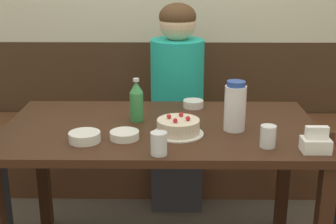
{
  "coord_description": "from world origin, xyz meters",
  "views": [
    {
      "loc": [
        0.05,
        -2.0,
        1.43
      ],
      "look_at": [
        0.03,
        0.05,
        0.77
      ],
      "focal_mm": 50.0,
      "sensor_mm": 36.0,
      "label": 1
    }
  ],
  "objects_px": {
    "bowl_soup_white": "(85,137)",
    "bowl_rice_small": "(193,104)",
    "person_pale_blue_shirt": "(177,112)",
    "soju_bottle": "(136,101)",
    "glass_tumbler_short": "(159,144)",
    "glass_water_tall": "(268,136)",
    "water_pitcher": "(235,106)",
    "bench_seat": "(165,154)",
    "birthday_cake": "(178,127)",
    "napkin_holder": "(316,143)",
    "bowl_side_dish": "(125,135)"
  },
  "relations": [
    {
      "from": "glass_water_tall",
      "to": "water_pitcher",
      "type": "bearing_deg",
      "value": 119.1
    },
    {
      "from": "water_pitcher",
      "to": "napkin_holder",
      "type": "bearing_deg",
      "value": -40.69
    },
    {
      "from": "napkin_holder",
      "to": "water_pitcher",
      "type": "bearing_deg",
      "value": 139.31
    },
    {
      "from": "bowl_rice_small",
      "to": "bowl_side_dish",
      "type": "height_order",
      "value": "bowl_rice_small"
    },
    {
      "from": "bowl_soup_white",
      "to": "bowl_rice_small",
      "type": "xyz_separation_m",
      "value": [
        0.47,
        0.48,
        -0.0
      ]
    },
    {
      "from": "water_pitcher",
      "to": "soju_bottle",
      "type": "relative_size",
      "value": 1.09
    },
    {
      "from": "bench_seat",
      "to": "soju_bottle",
      "type": "bearing_deg",
      "value": -98.64
    },
    {
      "from": "glass_water_tall",
      "to": "person_pale_blue_shirt",
      "type": "xyz_separation_m",
      "value": [
        -0.36,
        0.89,
        -0.19
      ]
    },
    {
      "from": "napkin_holder",
      "to": "bowl_side_dish",
      "type": "bearing_deg",
      "value": 170.26
    },
    {
      "from": "water_pitcher",
      "to": "bowl_rice_small",
      "type": "relative_size",
      "value": 2.16
    },
    {
      "from": "soju_bottle",
      "to": "bowl_soup_white",
      "type": "distance_m",
      "value": 0.34
    },
    {
      "from": "soju_bottle",
      "to": "glass_water_tall",
      "type": "relative_size",
      "value": 2.28
    },
    {
      "from": "glass_tumbler_short",
      "to": "bowl_soup_white",
      "type": "bearing_deg",
      "value": 156.97
    },
    {
      "from": "birthday_cake",
      "to": "glass_water_tall",
      "type": "xyz_separation_m",
      "value": [
        0.36,
        -0.14,
        0.01
      ]
    },
    {
      "from": "napkin_holder",
      "to": "glass_tumbler_short",
      "type": "distance_m",
      "value": 0.61
    },
    {
      "from": "bowl_rice_small",
      "to": "glass_water_tall",
      "type": "height_order",
      "value": "glass_water_tall"
    },
    {
      "from": "glass_water_tall",
      "to": "birthday_cake",
      "type": "bearing_deg",
      "value": 158.6
    },
    {
      "from": "bowl_side_dish",
      "to": "napkin_holder",
      "type": "bearing_deg",
      "value": -9.74
    },
    {
      "from": "bowl_soup_white",
      "to": "bowl_rice_small",
      "type": "bearing_deg",
      "value": 45.81
    },
    {
      "from": "bowl_rice_small",
      "to": "glass_tumbler_short",
      "type": "relative_size",
      "value": 1.13
    },
    {
      "from": "soju_bottle",
      "to": "bowl_soup_white",
      "type": "xyz_separation_m",
      "value": [
        -0.2,
        -0.27,
        -0.08
      ]
    },
    {
      "from": "bowl_soup_white",
      "to": "napkin_holder",
      "type": "bearing_deg",
      "value": -6.06
    },
    {
      "from": "soju_bottle",
      "to": "bench_seat",
      "type": "bearing_deg",
      "value": 81.36
    },
    {
      "from": "water_pitcher",
      "to": "soju_bottle",
      "type": "xyz_separation_m",
      "value": [
        -0.44,
        0.12,
        -0.01
      ]
    },
    {
      "from": "bowl_soup_white",
      "to": "glass_water_tall",
      "type": "relative_size",
      "value": 1.47
    },
    {
      "from": "bench_seat",
      "to": "napkin_holder",
      "type": "distance_m",
      "value": 1.39
    },
    {
      "from": "napkin_holder",
      "to": "bowl_soup_white",
      "type": "distance_m",
      "value": 0.93
    },
    {
      "from": "glass_tumbler_short",
      "to": "bench_seat",
      "type": "bearing_deg",
      "value": 90.08
    },
    {
      "from": "soju_bottle",
      "to": "glass_water_tall",
      "type": "distance_m",
      "value": 0.64
    },
    {
      "from": "bowl_rice_small",
      "to": "glass_water_tall",
      "type": "xyz_separation_m",
      "value": [
        0.28,
        -0.53,
        0.03
      ]
    },
    {
      "from": "bowl_soup_white",
      "to": "glass_tumbler_short",
      "type": "xyz_separation_m",
      "value": [
        0.31,
        -0.13,
        0.03
      ]
    },
    {
      "from": "bench_seat",
      "to": "napkin_holder",
      "type": "bearing_deg",
      "value": -61.44
    },
    {
      "from": "water_pitcher",
      "to": "glass_tumbler_short",
      "type": "xyz_separation_m",
      "value": [
        -0.32,
        -0.28,
        -0.06
      ]
    },
    {
      "from": "bowl_rice_small",
      "to": "person_pale_blue_shirt",
      "type": "distance_m",
      "value": 0.4
    },
    {
      "from": "birthday_cake",
      "to": "glass_tumbler_short",
      "type": "height_order",
      "value": "glass_tumbler_short"
    },
    {
      "from": "bowl_soup_white",
      "to": "person_pale_blue_shirt",
      "type": "bearing_deg",
      "value": 65.27
    },
    {
      "from": "water_pitcher",
      "to": "bowl_rice_small",
      "type": "height_order",
      "value": "water_pitcher"
    },
    {
      "from": "bench_seat",
      "to": "bowl_rice_small",
      "type": "bearing_deg",
      "value": -73.88
    },
    {
      "from": "glass_water_tall",
      "to": "soju_bottle",
      "type": "bearing_deg",
      "value": 150.18
    },
    {
      "from": "bench_seat",
      "to": "soju_bottle",
      "type": "xyz_separation_m",
      "value": [
        -0.12,
        -0.76,
        0.59
      ]
    },
    {
      "from": "birthday_cake",
      "to": "bowl_side_dish",
      "type": "xyz_separation_m",
      "value": [
        -0.23,
        -0.06,
        -0.02
      ]
    },
    {
      "from": "soju_bottle",
      "to": "glass_tumbler_short",
      "type": "distance_m",
      "value": 0.42
    },
    {
      "from": "soju_bottle",
      "to": "bowl_soup_white",
      "type": "height_order",
      "value": "soju_bottle"
    },
    {
      "from": "bowl_rice_small",
      "to": "glass_tumbler_short",
      "type": "distance_m",
      "value": 0.64
    },
    {
      "from": "bench_seat",
      "to": "glass_tumbler_short",
      "type": "distance_m",
      "value": 1.28
    },
    {
      "from": "water_pitcher",
      "to": "napkin_holder",
      "type": "relative_size",
      "value": 2.02
    },
    {
      "from": "bowl_side_dish",
      "to": "glass_water_tall",
      "type": "height_order",
      "value": "glass_water_tall"
    },
    {
      "from": "soju_bottle",
      "to": "bowl_soup_white",
      "type": "relative_size",
      "value": 1.55
    },
    {
      "from": "soju_bottle",
      "to": "bowl_rice_small",
      "type": "xyz_separation_m",
      "value": [
        0.27,
        0.22,
        -0.08
      ]
    },
    {
      "from": "birthday_cake",
      "to": "napkin_holder",
      "type": "distance_m",
      "value": 0.57
    }
  ]
}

